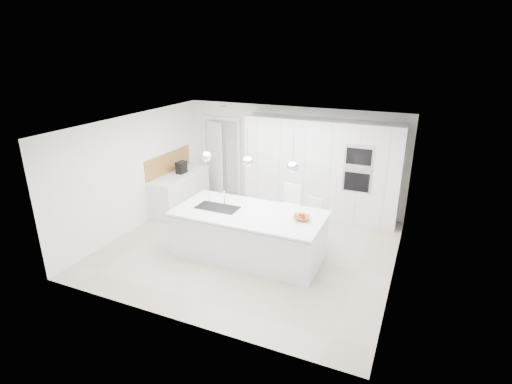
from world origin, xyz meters
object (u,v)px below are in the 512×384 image
at_px(fruit_bowl, 302,218).
at_px(bar_stool_left, 290,214).
at_px(island_base, 248,235).
at_px(bar_stool_right, 313,222).
at_px(espresso_machine, 181,167).

distance_m(fruit_bowl, bar_stool_left, 1.06).
bearing_deg(island_base, fruit_bowl, 6.57).
relative_size(island_base, bar_stool_left, 2.38).
relative_size(fruit_bowl, bar_stool_right, 0.31).
relative_size(espresso_machine, bar_stool_right, 0.30).
distance_m(island_base, bar_stool_right, 1.39).
xyz_separation_m(bar_stool_left, bar_stool_right, (0.50, -0.00, -0.11)).
bearing_deg(espresso_machine, bar_stool_right, -7.85).
height_order(island_base, bar_stool_left, bar_stool_left).
bearing_deg(bar_stool_right, island_base, -121.36).
height_order(espresso_machine, bar_stool_right, espresso_machine).
bearing_deg(bar_stool_right, bar_stool_left, -165.64).
height_order(fruit_bowl, espresso_machine, espresso_machine).
bearing_deg(island_base, espresso_machine, 147.88).
relative_size(espresso_machine, bar_stool_left, 0.25).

